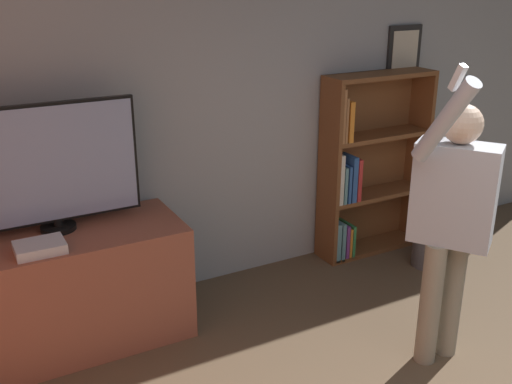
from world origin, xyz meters
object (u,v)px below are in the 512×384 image
at_px(television, 51,167).
at_px(bookshelf, 364,171).
at_px(waste_bin, 429,243).
at_px(game_console, 40,247).
at_px(person, 453,212).

distance_m(television, bookshelf, 2.57).
bearing_deg(waste_bin, television, 172.49).
bearing_deg(game_console, television, 60.23).
bearing_deg(television, person, -34.12).
bearing_deg(bookshelf, waste_bin, -57.53).
bearing_deg(bookshelf, game_console, -171.38).
bearing_deg(waste_bin, person, -131.49).
bearing_deg(television, game_console, -119.77).
relative_size(bookshelf, person, 0.82).
relative_size(game_console, waste_bin, 0.69).
bearing_deg(person, game_console, -150.53).
relative_size(television, waste_bin, 2.63).
relative_size(television, bookshelf, 0.69).
xyz_separation_m(television, waste_bin, (2.85, -0.38, -0.99)).
height_order(television, bookshelf, television).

